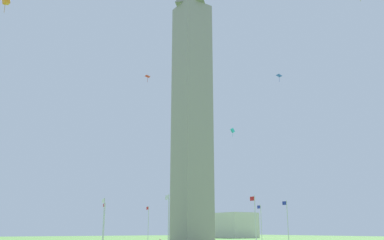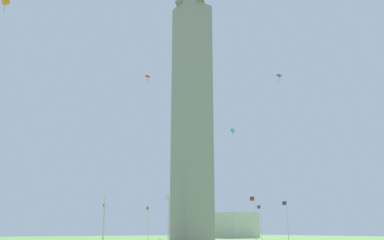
{
  "view_description": "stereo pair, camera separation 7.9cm",
  "coord_description": "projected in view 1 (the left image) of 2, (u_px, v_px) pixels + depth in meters",
  "views": [
    {
      "loc": [
        -66.03,
        43.95,
        2.83
      ],
      "look_at": [
        0.0,
        0.0,
        24.15
      ],
      "focal_mm": 38.28,
      "sensor_mm": 36.0,
      "label": 1
    },
    {
      "loc": [
        -66.08,
        43.89,
        2.83
      ],
      "look_at": [
        0.0,
        0.0,
        24.15
      ],
      "focal_mm": 38.28,
      "sensor_mm": 36.0,
      "label": 2
    }
  ],
  "objects": [
    {
      "name": "kite_red_diamond",
      "position": [
        148.0,
        77.0,
        78.85
      ],
      "size": [
        0.97,
        0.95,
        1.35
      ],
      "color": "red"
    },
    {
      "name": "flagpole_n",
      "position": [
        148.0,
        223.0,
        91.21
      ],
      "size": [
        1.12,
        0.14,
        8.0
      ],
      "color": "silver",
      "rests_on": "ground"
    },
    {
      "name": "flagpole_nw",
      "position": [
        207.0,
        223.0,
        93.73
      ],
      "size": [
        1.12,
        0.14,
        8.0
      ],
      "color": "silver",
      "rests_on": "ground"
    },
    {
      "name": "obelisk_monument",
      "position": [
        192.0,
        102.0,
        83.15
      ],
      "size": [
        6.17,
        6.17,
        56.07
      ],
      "color": "gray",
      "rests_on": "ground"
    },
    {
      "name": "kite_blue_diamond",
      "position": [
        279.0,
        76.0,
        76.26
      ],
      "size": [
        0.96,
        0.93,
        1.38
      ],
      "color": "blue"
    },
    {
      "name": "flagpole_ne",
      "position": [
        104.0,
        222.0,
        80.4
      ],
      "size": [
        1.12,
        0.14,
        8.0
      ],
      "color": "silver",
      "rests_on": "ground"
    },
    {
      "name": "flagpole_sw",
      "position": [
        287.0,
        221.0,
        73.71
      ],
      "size": [
        1.12,
        0.14,
        8.0
      ],
      "color": "silver",
      "rests_on": "ground"
    },
    {
      "name": "flagpole_e",
      "position": [
        103.0,
        220.0,
        67.64
      ],
      "size": [
        1.12,
        0.14,
        8.0
      ],
      "color": "silver",
      "rests_on": "ground"
    },
    {
      "name": "flagpole_s",
      "position": [
        255.0,
        219.0,
        62.91
      ],
      "size": [
        1.12,
        0.14,
        8.0
      ],
      "color": "silver",
      "rests_on": "ground"
    },
    {
      "name": "kite_cyan_box",
      "position": [
        233.0,
        130.0,
        76.63
      ],
      "size": [
        0.57,
        0.85,
        1.72
      ],
      "color": "#33C6D1"
    },
    {
      "name": "flagpole_se",
      "position": [
        168.0,
        219.0,
        60.39
      ],
      "size": [
        1.12,
        0.14,
        8.0
      ],
      "color": "silver",
      "rests_on": "ground"
    },
    {
      "name": "flagpole_w",
      "position": [
        261.0,
        222.0,
        86.48
      ],
      "size": [
        1.12,
        0.14,
        8.0
      ],
      "color": "silver",
      "rests_on": "ground"
    },
    {
      "name": "distant_building",
      "position": [
        224.0,
        225.0,
        154.22
      ],
      "size": [
        26.72,
        11.55,
        8.84
      ],
      "color": "beige",
      "rests_on": "ground"
    }
  ]
}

